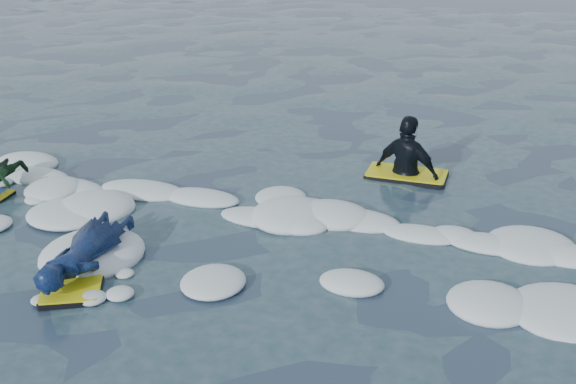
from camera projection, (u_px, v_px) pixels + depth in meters
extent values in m
plane|color=#1A273F|center=(148.00, 253.00, 8.83)|extent=(120.00, 120.00, 0.00)
cube|color=black|center=(75.00, 279.00, 8.17)|extent=(1.12, 1.36, 0.06)
cube|color=yellow|center=(74.00, 276.00, 8.15)|extent=(1.09, 1.33, 0.02)
imported|color=navy|center=(85.00, 251.00, 8.30)|extent=(0.81, 1.85, 0.43)
cube|color=black|center=(407.00, 175.00, 11.11)|extent=(1.23, 0.68, 0.06)
cube|color=yellow|center=(407.00, 173.00, 11.09)|extent=(1.20, 0.65, 0.02)
imported|color=black|center=(407.00, 174.00, 11.10)|extent=(1.16, 0.76, 1.83)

